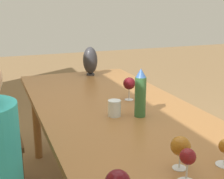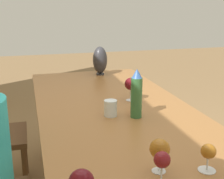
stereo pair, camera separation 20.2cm
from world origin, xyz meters
name	(u,v)px [view 2 (the right image)]	position (x,y,z in m)	size (l,w,h in m)	color
dining_table	(115,119)	(0.00, 0.00, 0.69)	(2.20, 0.96, 0.77)	#936033
water_bottle	(136,94)	(-0.19, -0.07, 0.91)	(0.07, 0.07, 0.29)	#336638
water_tumbler	(111,108)	(-0.13, 0.07, 0.82)	(0.08, 0.08, 0.10)	silver
vase	(100,60)	(0.93, -0.12, 0.90)	(0.13, 0.13, 0.26)	#2D2D33
wine_glass_0	(162,162)	(-0.88, 0.08, 0.87)	(0.07, 0.07, 0.14)	silver
wine_glass_1	(160,149)	(-0.79, 0.04, 0.86)	(0.08, 0.08, 0.14)	silver
wine_glass_3	(208,153)	(-0.83, -0.14, 0.85)	(0.07, 0.07, 0.11)	silver
wine_glass_4	(131,84)	(0.12, -0.14, 0.88)	(0.08, 0.08, 0.16)	silver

